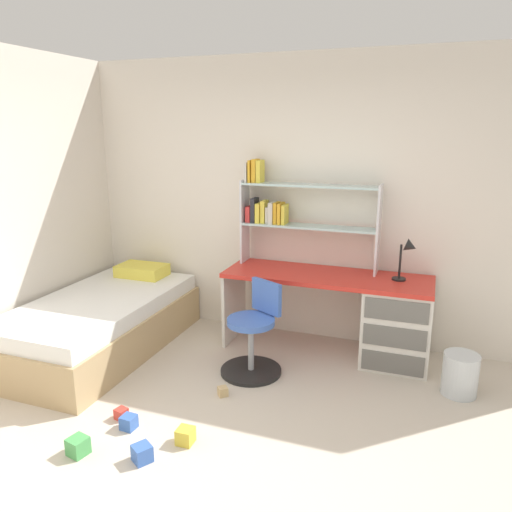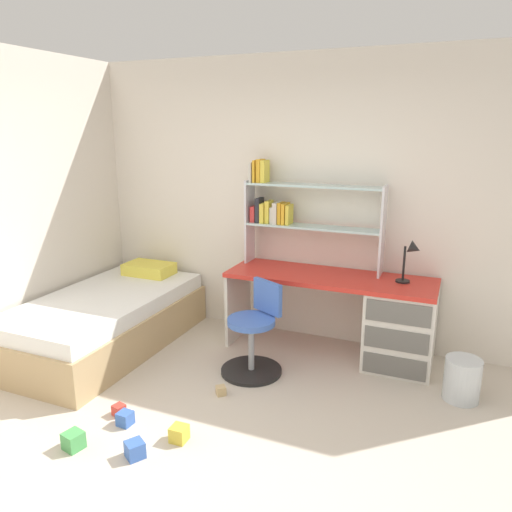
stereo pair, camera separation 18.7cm
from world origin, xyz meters
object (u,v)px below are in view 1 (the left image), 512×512
object	(u,v)px
toy_block_blue_0	(142,453)
toy_block_yellow_1	(185,436)
toy_block_green_4	(78,446)
toy_block_natural_3	(223,391)
bed_platform	(101,323)
swivel_chair	(254,338)
desk	(379,316)
bookshelf_hutch	(289,208)
waste_bin	(460,374)
desk_lamp	(408,253)
toy_block_blue_5	(129,422)
toy_block_red_2	(121,414)

from	to	relation	value
toy_block_blue_0	toy_block_yellow_1	world-z (taller)	toy_block_blue_0
toy_block_green_4	toy_block_natural_3	bearing A→B (deg)	58.96
bed_platform	toy_block_green_4	world-z (taller)	bed_platform
swivel_chair	bed_platform	distance (m)	1.50
desk	bookshelf_hutch	xyz separation A→B (m)	(-0.90, 0.19, 0.89)
bookshelf_hutch	toy_block_natural_3	world-z (taller)	bookshelf_hutch
bookshelf_hutch	waste_bin	size ratio (longest dim) A/B	3.88
desk	toy_block_yellow_1	bearing A→B (deg)	-121.58
desk_lamp	toy_block_yellow_1	size ratio (longest dim) A/B	3.58
desk	toy_block_natural_3	distance (m)	1.54
desk_lamp	toy_block_yellow_1	xyz separation A→B (m)	(-1.24, -1.72, -0.94)
toy_block_yellow_1	toy_block_natural_3	bearing A→B (deg)	90.72
toy_block_yellow_1	toy_block_natural_3	xyz separation A→B (m)	(-0.01, 0.63, -0.02)
toy_block_blue_0	desk	bearing A→B (deg)	58.16
toy_block_blue_0	toy_block_green_4	bearing A→B (deg)	-168.94
bookshelf_hutch	toy_block_natural_3	size ratio (longest dim) A/B	18.27
desk_lamp	toy_block_natural_3	bearing A→B (deg)	-139.05
desk	toy_block_blue_5	distance (m)	2.27
desk	toy_block_green_4	distance (m)	2.63
desk	toy_block_blue_0	xyz separation A→B (m)	(-1.21, -1.95, -0.35)
bed_platform	waste_bin	xyz separation A→B (m)	(3.14, 0.27, -0.09)
swivel_chair	bed_platform	xyz separation A→B (m)	(-1.50, -0.07, -0.05)
toy_block_blue_0	toy_block_red_2	world-z (taller)	toy_block_blue_0
swivel_chair	toy_block_natural_3	size ratio (longest dim) A/B	11.02
toy_block_blue_0	toy_block_blue_5	xyz separation A→B (m)	(-0.28, 0.27, -0.01)
bookshelf_hutch	toy_block_blue_5	distance (m)	2.32
bookshelf_hutch	swivel_chair	size ratio (longest dim) A/B	1.66
waste_bin	toy_block_red_2	bearing A→B (deg)	-152.34
waste_bin	toy_block_blue_5	bearing A→B (deg)	-149.42
waste_bin	toy_block_red_2	world-z (taller)	waste_bin
toy_block_blue_0	toy_block_yellow_1	size ratio (longest dim) A/B	1.01
toy_block_blue_0	toy_block_natural_3	bearing A→B (deg)	79.71
toy_block_blue_0	toy_block_green_4	distance (m)	0.43
toy_block_green_4	toy_block_blue_5	bearing A→B (deg)	67.59
toy_block_blue_5	swivel_chair	bearing A→B (deg)	63.85
waste_bin	toy_block_yellow_1	size ratio (longest dim) A/B	3.12
desk	swivel_chair	xyz separation A→B (m)	(-0.96, -0.61, -0.10)
waste_bin	bookshelf_hutch	bearing A→B (deg)	159.54
desk	swivel_chair	world-z (taller)	swivel_chair
toy_block_blue_5	toy_block_yellow_1	bearing A→B (deg)	-1.36
toy_block_natural_3	swivel_chair	bearing A→B (deg)	78.96
toy_block_yellow_1	bookshelf_hutch	bearing A→B (deg)	85.60
bookshelf_hutch	toy_block_yellow_1	bearing A→B (deg)	-94.40
toy_block_natural_3	toy_block_green_4	xyz separation A→B (m)	(-0.58, -0.97, 0.02)
toy_block_natural_3	toy_block_blue_0	bearing A→B (deg)	-100.29
desk_lamp	bed_platform	world-z (taller)	desk_lamp
bookshelf_hutch	toy_block_green_4	bearing A→B (deg)	-108.35
bed_platform	toy_block_natural_3	size ratio (longest dim) A/B	28.09
toy_block_blue_0	toy_block_natural_3	size ratio (longest dim) A/B	1.53
desk_lamp	toy_block_blue_5	distance (m)	2.58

